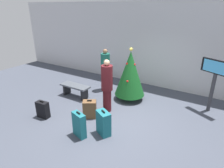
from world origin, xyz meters
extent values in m
plane|color=#424754|center=(0.00, 0.00, 0.00)|extent=(16.00, 16.00, 0.00)
cube|color=silver|center=(0.00, 3.52, 1.77)|extent=(16.00, 0.20, 3.54)
cylinder|color=#4C3319|center=(-0.30, 1.65, 0.10)|extent=(0.12, 0.12, 0.21)
cone|color=#14511E|center=(-0.30, 1.65, 1.03)|extent=(1.12, 1.12, 1.65)
sphere|color=#F2D84C|center=(-0.30, 1.65, 1.92)|extent=(0.12, 0.12, 0.12)
sphere|color=red|center=(-0.23, 1.33, 0.84)|extent=(0.08, 0.08, 0.08)
sphere|color=red|center=(-0.50, 1.91, 0.83)|extent=(0.08, 0.08, 0.08)
sphere|color=yellow|center=(-0.61, 1.85, 0.71)|extent=(0.08, 0.08, 0.08)
sphere|color=red|center=(-0.37, 1.53, 1.42)|extent=(0.08, 0.08, 0.08)
sphere|color=red|center=(-0.15, 1.67, 1.39)|extent=(0.08, 0.08, 0.08)
cylinder|color=#333338|center=(2.39, 2.29, 0.66)|extent=(0.12, 0.12, 1.31)
cube|color=black|center=(2.39, 2.29, 1.54)|extent=(0.95, 0.54, 0.44)
cube|color=#4CB2F2|center=(2.39, 2.25, 1.54)|extent=(0.83, 0.43, 0.38)
cube|color=#4C5159|center=(-2.19, 0.73, 0.45)|extent=(1.21, 0.44, 0.06)
cube|color=black|center=(-2.65, 0.73, 0.21)|extent=(0.08, 0.35, 0.42)
cube|color=black|center=(-1.74, 0.73, 0.21)|extent=(0.08, 0.35, 0.42)
cylinder|color=#4C1419|center=(-0.53, 0.46, 0.39)|extent=(0.28, 0.28, 0.77)
cylinder|color=#4C1419|center=(-0.53, 0.46, 1.18)|extent=(0.51, 0.51, 0.82)
sphere|color=tan|center=(-0.53, 0.46, 1.69)|extent=(0.19, 0.19, 0.19)
cylinder|color=#1E234C|center=(-1.58, 1.95, 0.38)|extent=(0.28, 0.28, 0.75)
cylinder|color=#19594C|center=(-1.58, 1.95, 1.15)|extent=(0.45, 0.45, 0.80)
sphere|color=#8C6647|center=(-1.58, 1.95, 1.65)|extent=(0.18, 0.18, 0.18)
cube|color=#19606B|center=(0.09, -0.67, 0.34)|extent=(0.50, 0.43, 0.68)
cube|color=black|center=(0.09, -0.67, 0.70)|extent=(0.15, 0.10, 0.04)
cube|color=brown|center=(-0.77, -0.18, 0.28)|extent=(0.50, 0.46, 0.56)
cube|color=black|center=(-0.77, -0.18, 0.58)|extent=(0.14, 0.10, 0.04)
cube|color=black|center=(-2.02, -0.97, 0.27)|extent=(0.42, 0.24, 0.54)
cube|color=black|center=(-2.02, -0.97, 0.56)|extent=(0.14, 0.04, 0.04)
cube|color=#19606B|center=(-0.41, -1.09, 0.35)|extent=(0.46, 0.29, 0.70)
cube|color=black|center=(-0.41, -1.09, 0.72)|extent=(0.15, 0.07, 0.04)
camera|label=1|loc=(2.62, -4.29, 3.27)|focal=30.56mm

